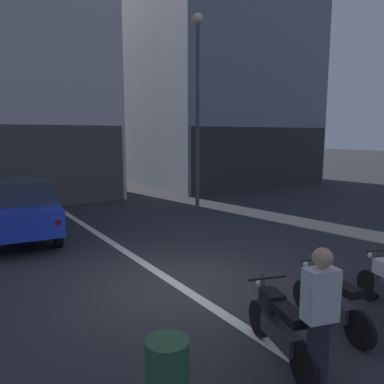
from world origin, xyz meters
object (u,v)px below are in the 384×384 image
at_px(motorcycle_black_row_leftmost, 279,325).
at_px(trash_bin, 167,380).
at_px(street_lamp, 198,95).
at_px(car_blue_crossing_near, 21,207).
at_px(person_by_motorcycles, 319,320).
at_px(motorcycle_silver_row_left_mid, 329,298).

distance_m(motorcycle_black_row_leftmost, trash_bin, 1.70).
xyz_separation_m(street_lamp, motorcycle_black_row_leftmost, (-4.34, -8.27, -3.78)).
height_order(car_blue_crossing_near, street_lamp, street_lamp).
height_order(street_lamp, person_by_motorcycles, street_lamp).
xyz_separation_m(motorcycle_black_row_leftmost, person_by_motorcycles, (-0.12, -0.70, 0.40)).
distance_m(motorcycle_silver_row_left_mid, trash_bin, 2.90).
relative_size(street_lamp, trash_bin, 8.22).
height_order(motorcycle_black_row_leftmost, trash_bin, motorcycle_black_row_leftmost).
height_order(car_blue_crossing_near, trash_bin, car_blue_crossing_near).
distance_m(car_blue_crossing_near, trash_bin, 8.01).
bearing_deg(car_blue_crossing_near, trash_bin, -89.55).
distance_m(street_lamp, motorcycle_silver_row_left_mid, 9.51).
bearing_deg(trash_bin, person_by_motorcycles, -19.71).
distance_m(car_blue_crossing_near, street_lamp, 6.97).
bearing_deg(motorcycle_black_row_leftmost, street_lamp, 62.30).
bearing_deg(trash_bin, street_lamp, 54.32).
height_order(motorcycle_black_row_leftmost, motorcycle_silver_row_left_mid, same).
height_order(street_lamp, motorcycle_silver_row_left_mid, street_lamp).
bearing_deg(car_blue_crossing_near, motorcycle_black_row_leftmost, -77.39).
distance_m(motorcycle_black_row_leftmost, motorcycle_silver_row_left_mid, 1.20).
bearing_deg(trash_bin, motorcycle_black_row_leftmost, 4.55).
height_order(motorcycle_silver_row_left_mid, trash_bin, motorcycle_silver_row_left_mid).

